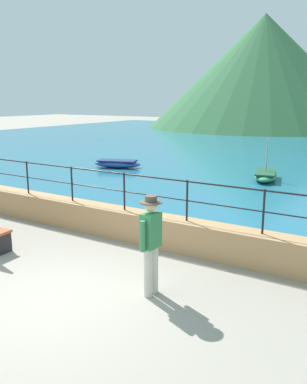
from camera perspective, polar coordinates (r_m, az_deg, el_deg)
The scene contains 7 objects.
ground_plane at distance 7.28m, azimuth -13.85°, elevation -14.42°, with size 120.00×120.00×0.00m, color gray.
promenade_wall at distance 9.45m, azimuth 0.09°, elevation -5.26°, with size 20.00×0.56×0.70m, color tan.
railing at distance 9.19m, azimuth 0.10°, elevation 0.50°, with size 18.44×0.04×0.90m.
hill_main at distance 49.77m, azimuth 15.01°, elevation 15.90°, with size 25.84×25.84×12.49m, color #33663D.
person_walking at distance 6.88m, azimuth -0.36°, elevation -6.78°, with size 0.38×0.57×1.75m.
boat_2 at distance 17.20m, azimuth 15.36°, elevation 2.29°, with size 1.43×2.45×1.63m.
boat_3 at distance 19.69m, azimuth -5.08°, elevation 3.99°, with size 2.47×1.58×0.36m.
Camera 1 is at (4.76, -4.41, 3.30)m, focal length 38.21 mm.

